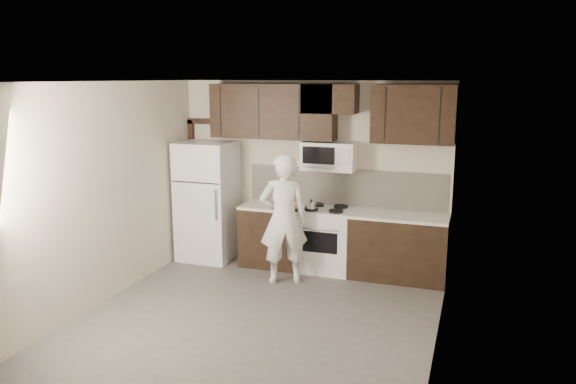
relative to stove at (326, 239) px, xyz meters
The scene contains 14 objects.
floor 2.02m from the stove, 98.80° to the right, with size 4.50×4.50×0.00m, color #4F4C4A.
back_wall 0.99m from the stove, 133.94° to the left, with size 4.00×4.00×0.00m, color beige.
ceiling 2.98m from the stove, 98.80° to the right, with size 4.50×4.50×0.00m, color white.
counter_run 0.30m from the stove, ahead, with size 2.95×0.64×0.91m.
stove is the anchor object (origin of this frame).
backsplash 0.80m from the stove, 56.25° to the left, with size 2.90×0.02×0.54m, color beige.
upper_cabinets 1.83m from the stove, 124.04° to the left, with size 3.48×0.35×0.78m.
microwave 1.20m from the stove, 90.10° to the left, with size 0.76×0.42×0.40m.
refrigerator 1.90m from the stove, behind, with size 0.80×0.76×1.80m.
door_trim 2.37m from the stove, behind, with size 0.50×0.08×2.12m.
saucepan 0.56m from the stove, 139.99° to the right, with size 0.28×0.16×0.16m.
baking_tray 0.70m from the stove, 160.01° to the right, with size 0.38×0.28×0.02m, color black.
pizza 0.71m from the stove, 160.01° to the right, with size 0.25×0.25×0.02m, color beige.
person 0.88m from the stove, 122.17° to the right, with size 0.65×0.42×1.77m, color silver.
Camera 1 is at (2.30, -5.57, 2.75)m, focal length 35.00 mm.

